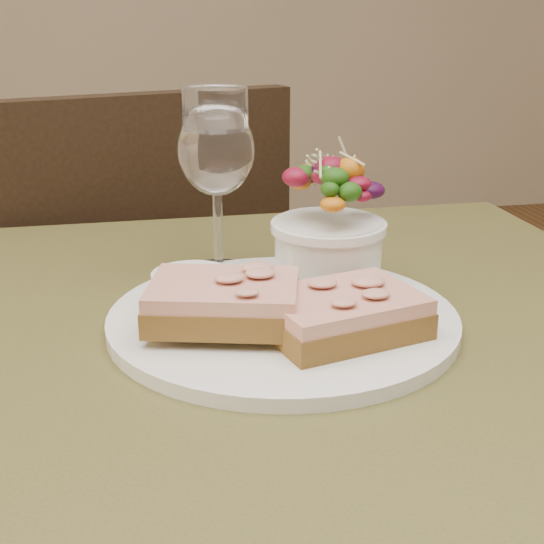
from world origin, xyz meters
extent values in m
cube|color=#45421D|center=(0.00, 0.00, 0.73)|extent=(0.80, 0.80, 0.04)
cylinder|color=black|center=(0.34, 0.34, 0.35)|extent=(0.05, 0.05, 0.71)
cube|color=black|center=(-0.12, 0.68, 0.45)|extent=(0.52, 0.52, 0.04)
cube|color=black|center=(-0.06, 0.50, 0.68)|extent=(0.42, 0.15, 0.45)
cube|color=black|center=(-0.12, 0.68, 0.23)|extent=(0.44, 0.44, 0.45)
cylinder|color=white|center=(0.02, 0.04, 0.76)|extent=(0.30, 0.30, 0.01)
cube|color=#432E12|center=(0.06, -0.02, 0.77)|extent=(0.14, 0.12, 0.02)
cube|color=beige|center=(0.06, -0.02, 0.79)|extent=(0.14, 0.12, 0.01)
cube|color=#432E12|center=(-0.03, 0.01, 0.78)|extent=(0.14, 0.12, 0.02)
cube|color=beige|center=(-0.03, 0.01, 0.80)|extent=(0.14, 0.12, 0.01)
cylinder|color=silver|center=(-0.05, 0.05, 0.78)|extent=(0.06, 0.06, 0.04)
cylinder|color=brown|center=(-0.05, 0.05, 0.80)|extent=(0.06, 0.06, 0.01)
cylinder|color=white|center=(0.08, 0.10, 0.79)|extent=(0.10, 0.10, 0.06)
ellipsoid|color=#133409|center=(0.08, 0.10, 0.85)|extent=(0.09, 0.09, 0.06)
ellipsoid|color=#133409|center=(-0.04, 0.14, 0.77)|extent=(0.04, 0.04, 0.01)
sphere|color=#890707|center=(-0.05, 0.13, 0.77)|extent=(0.02, 0.02, 0.02)
cylinder|color=white|center=(-0.01, 0.18, 0.75)|extent=(0.07, 0.07, 0.00)
cylinder|color=white|center=(-0.01, 0.18, 0.80)|extent=(0.01, 0.01, 0.09)
ellipsoid|color=white|center=(-0.01, 0.18, 0.88)|extent=(0.08, 0.08, 0.09)
camera|label=1|loc=(-0.11, -0.56, 1.02)|focal=50.00mm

